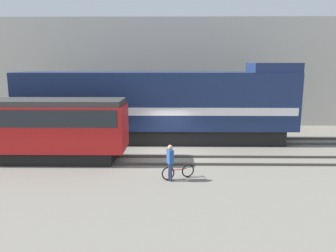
{
  "coord_description": "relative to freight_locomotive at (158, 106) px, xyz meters",
  "views": [
    {
      "loc": [
        0.23,
        -18.9,
        5.34
      ],
      "look_at": [
        -0.03,
        -0.53,
        1.8
      ],
      "focal_mm": 35.0,
      "sensor_mm": 36.0,
      "label": 1
    }
  ],
  "objects": [
    {
      "name": "bicycle",
      "position": [
        1.24,
        -7.32,
        -2.17
      ],
      "size": [
        1.55,
        0.77,
        0.7
      ],
      "color": "black",
      "rests_on": "ground"
    },
    {
      "name": "streetcar",
      "position": [
        -6.94,
        -4.61,
        -0.53
      ],
      "size": [
        10.72,
        2.54,
        3.43
      ],
      "color": "black",
      "rests_on": "ground"
    },
    {
      "name": "person",
      "position": [
        0.87,
        -7.64,
        -1.46
      ],
      "size": [
        0.35,
        0.42,
        1.71
      ],
      "color": "#232D4C",
      "rests_on": "ground"
    },
    {
      "name": "freight_locomotive",
      "position": [
        0.0,
        0.0,
        0.0
      ],
      "size": [
        18.47,
        3.04,
        5.35
      ],
      "color": "black",
      "rests_on": "ground"
    },
    {
      "name": "track_far",
      "position": [
        0.74,
        -0.0,
        -2.43
      ],
      "size": [
        60.0,
        1.51,
        0.14
      ],
      "color": "#47423D",
      "rests_on": "ground"
    },
    {
      "name": "ground_plane",
      "position": [
        0.74,
        -3.08,
        -2.5
      ],
      "size": [
        120.0,
        120.0,
        0.0
      ],
      "primitive_type": "plane",
      "color": "slate"
    },
    {
      "name": "building_backdrop",
      "position": [
        0.74,
        9.09,
        2.05
      ],
      "size": [
        43.73,
        6.0,
        9.1
      ],
      "color": "#B7B2A8",
      "rests_on": "ground"
    },
    {
      "name": "track_near",
      "position": [
        0.74,
        -4.61,
        -2.43
      ],
      "size": [
        60.0,
        1.51,
        0.14
      ],
      "color": "#47423D",
      "rests_on": "ground"
    }
  ]
}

